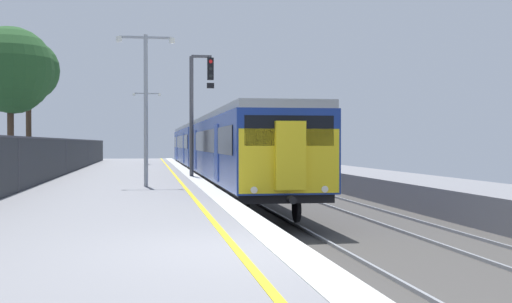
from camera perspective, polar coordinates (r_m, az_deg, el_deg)
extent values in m
cube|color=gray|center=(9.38, -15.08, -11.57)|extent=(6.40, 110.00, 1.00)
cube|color=silver|center=(9.45, 2.89, -8.33)|extent=(0.60, 110.00, 0.01)
cube|color=yellow|center=(9.32, -1.67, -8.46)|extent=(0.12, 110.00, 0.01)
cube|color=navy|center=(27.31, -1.58, 0.27)|extent=(2.80, 20.21, 2.30)
cube|color=black|center=(27.35, -1.58, -2.40)|extent=(2.64, 19.61, 0.25)
cube|color=#93999E|center=(27.33, -1.58, 2.93)|extent=(2.68, 20.21, 0.24)
cube|color=black|center=(27.16, -4.53, 0.90)|extent=(0.02, 18.61, 0.84)
cube|color=#1D3A98|center=(22.13, -3.45, -0.10)|extent=(0.03, 1.10, 1.90)
cube|color=#1D3A98|center=(32.20, -5.28, 0.16)|extent=(0.03, 1.10, 1.90)
cylinder|color=black|center=(19.87, -0.89, -5.02)|extent=(0.12, 0.84, 0.84)
cylinder|color=black|center=(20.16, 3.51, -4.94)|extent=(0.12, 0.84, 0.84)
cylinder|color=black|center=(34.75, -4.52, -2.55)|extent=(0.12, 0.84, 0.84)
cylinder|color=black|center=(34.91, -1.96, -2.53)|extent=(0.12, 0.84, 0.84)
cube|color=navy|center=(48.02, -4.92, 0.47)|extent=(2.80, 20.21, 2.30)
cube|color=black|center=(48.04, -4.91, -1.05)|extent=(2.64, 19.61, 0.25)
cube|color=#93999E|center=(48.03, -4.92, 1.99)|extent=(2.68, 20.21, 0.24)
cube|color=black|center=(47.93, -6.60, 0.83)|extent=(0.02, 18.61, 0.84)
cube|color=#1D3A98|center=(42.88, -6.28, 0.31)|extent=(0.03, 1.10, 1.90)
cube|color=#1D3A98|center=(52.98, -6.86, 0.39)|extent=(0.03, 1.10, 1.90)
cylinder|color=black|center=(40.52, -5.20, -2.08)|extent=(0.12, 0.84, 0.84)
cylinder|color=black|center=(40.66, -3.01, -2.07)|extent=(0.12, 0.84, 0.84)
cylinder|color=black|center=(55.49, -6.31, -1.32)|extent=(0.12, 0.84, 0.84)
cylinder|color=black|center=(55.59, -4.70, -1.31)|extent=(0.12, 0.84, 0.84)
cube|color=yellow|center=(17.40, 2.88, -0.82)|extent=(2.70, 0.10, 1.70)
cube|color=black|center=(17.39, 2.89, 1.81)|extent=(2.40, 0.08, 0.80)
cube|color=yellow|center=(17.26, 2.98, -0.34)|extent=(0.80, 0.24, 1.80)
cylinder|color=white|center=(17.20, -0.18, -3.34)|extent=(0.18, 0.06, 0.18)
cylinder|color=white|center=(17.60, 5.95, -3.25)|extent=(0.18, 0.06, 0.18)
cylinder|color=black|center=(17.17, 3.08, -4.19)|extent=(0.20, 0.35, 0.20)
cube|color=black|center=(48.03, -4.92, 2.29)|extent=(0.60, 0.90, 0.20)
cylinder|color=#47474C|center=(29.66, -5.59, 3.04)|extent=(0.18, 0.18, 5.37)
cube|color=#47474C|center=(29.92, -4.73, 8.18)|extent=(0.90, 0.12, 0.12)
cube|color=black|center=(29.89, -3.95, 7.12)|extent=(0.28, 0.20, 1.00)
cylinder|color=red|center=(29.81, -3.93, 7.76)|extent=(0.16, 0.04, 0.16)
cylinder|color=black|center=(29.77, -3.93, 7.15)|extent=(0.16, 0.04, 0.16)
cylinder|color=black|center=(29.74, -3.93, 6.53)|extent=(0.16, 0.04, 0.16)
cube|color=black|center=(29.82, -3.95, 5.69)|extent=(0.32, 0.16, 0.24)
cylinder|color=#93999E|center=(22.99, -9.49, 3.50)|extent=(0.14, 0.14, 5.21)
cube|color=#93999E|center=(23.24, -8.37, 9.68)|extent=(0.90, 0.08, 0.08)
cylinder|color=silver|center=(23.24, -7.25, 9.48)|extent=(0.20, 0.20, 0.18)
cube|color=#93999E|center=(23.25, -10.62, 9.67)|extent=(0.90, 0.08, 0.08)
cylinder|color=silver|center=(23.25, -11.75, 9.47)|extent=(0.20, 0.20, 0.18)
cylinder|color=#93999E|center=(47.36, -9.39, 2.01)|extent=(0.14, 0.14, 5.09)
cube|color=#93999E|center=(47.48, -8.85, 4.96)|extent=(0.90, 0.08, 0.08)
cylinder|color=silver|center=(47.48, -8.31, 4.87)|extent=(0.20, 0.20, 0.18)
cube|color=#93999E|center=(47.48, -9.94, 4.96)|extent=(0.90, 0.08, 0.08)
cylinder|color=silver|center=(47.48, -10.49, 4.86)|extent=(0.20, 0.20, 0.18)
cylinder|color=#38383D|center=(21.18, -19.86, -1.08)|extent=(0.07, 0.07, 1.68)
cylinder|color=#38383D|center=(32.73, -16.11, -0.43)|extent=(0.07, 0.07, 1.68)
cylinder|color=#38383D|center=(44.36, -14.32, -0.13)|extent=(0.07, 0.07, 1.68)
cylinder|color=#38383D|center=(56.01, -13.27, 0.05)|extent=(0.07, 0.07, 1.68)
cylinder|color=#473323|center=(37.87, -19.03, 1.86)|extent=(0.29, 0.29, 4.52)
sphere|color=#234C23|center=(38.06, -19.05, 6.64)|extent=(3.33, 3.33, 3.33)
sphere|color=#234C23|center=(38.31, -18.99, 5.98)|extent=(2.31, 2.31, 2.31)
cylinder|color=#473323|center=(33.39, -20.42, 1.42)|extent=(0.31, 0.31, 3.84)
sphere|color=#234C23|center=(33.57, -20.44, 6.63)|extent=(4.10, 4.10, 4.10)
sphere|color=#234C23|center=(33.48, -20.20, 5.77)|extent=(3.14, 3.14, 3.14)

